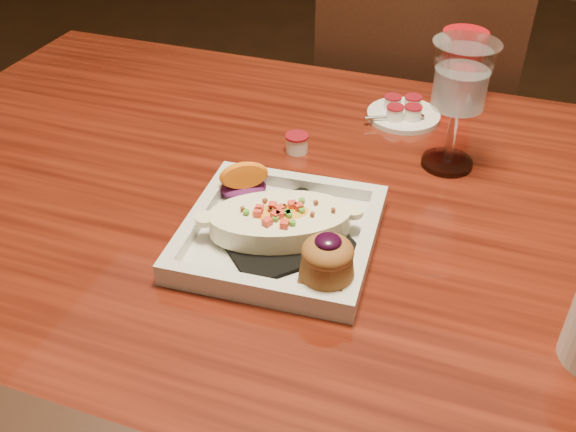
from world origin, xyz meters
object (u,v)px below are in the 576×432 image
(table, at_px, (339,266))
(red_tumbler, at_px, (460,68))
(saucer, at_px, (403,113))
(plate, at_px, (285,232))
(chair_far, at_px, (411,145))
(goblet, at_px, (461,83))

(table, height_order, red_tumbler, red_tumbler)
(table, xyz_separation_m, saucer, (0.02, 0.29, 0.11))
(plate, bearing_deg, chair_far, 82.18)
(table, relative_size, red_tumbler, 11.71)
(chair_far, bearing_deg, table, 90.00)
(table, xyz_separation_m, plate, (-0.05, -0.09, 0.12))
(chair_far, xyz_separation_m, plate, (-0.05, -0.72, 0.27))
(chair_far, relative_size, red_tumbler, 7.26)
(plate, xyz_separation_m, goblet, (0.16, 0.27, 0.11))
(plate, height_order, saucer, plate)
(red_tumbler, bearing_deg, chair_far, 111.85)
(saucer, xyz_separation_m, red_tumbler, (0.08, 0.09, 0.05))
(goblet, bearing_deg, red_tumbler, 94.75)
(table, relative_size, goblet, 7.75)
(table, height_order, chair_far, chair_far)
(chair_far, relative_size, plate, 3.66)
(plate, bearing_deg, red_tumbler, 69.24)
(plate, height_order, goblet, goblet)
(goblet, relative_size, red_tumbler, 1.51)
(red_tumbler, bearing_deg, table, -104.00)
(table, height_order, saucer, saucer)
(red_tumbler, bearing_deg, saucer, -129.03)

